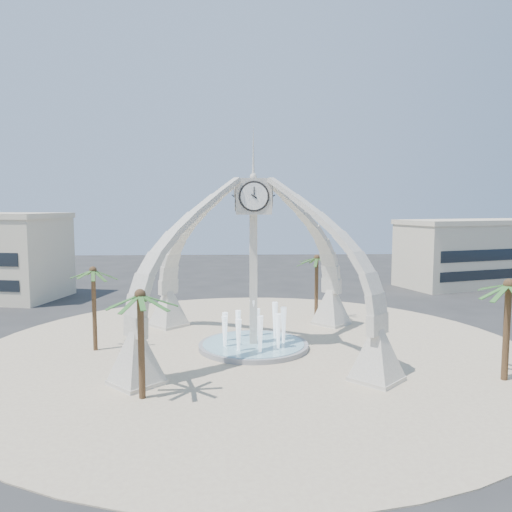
{
  "coord_description": "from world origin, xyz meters",
  "views": [
    {
      "loc": [
        -1.3,
        -35.51,
        10.44
      ],
      "look_at": [
        0.27,
        2.0,
        6.62
      ],
      "focal_mm": 35.0,
      "sensor_mm": 36.0,
      "label": 1
    }
  ],
  "objects_px": {
    "palm_east": "(509,286)",
    "fountain": "(253,345)",
    "palm_west": "(93,272)",
    "clock_tower": "(253,261)",
    "palm_north": "(317,259)",
    "palm_south": "(140,296)"
  },
  "relations": [
    {
      "from": "palm_north",
      "to": "palm_south",
      "type": "height_order",
      "value": "palm_south"
    },
    {
      "from": "palm_east",
      "to": "palm_west",
      "type": "xyz_separation_m",
      "value": [
        -26.14,
        7.23,
        0.03
      ]
    },
    {
      "from": "palm_east",
      "to": "palm_west",
      "type": "relative_size",
      "value": 1.01
    },
    {
      "from": "palm_east",
      "to": "palm_north",
      "type": "bearing_deg",
      "value": 117.89
    },
    {
      "from": "palm_west",
      "to": "palm_east",
      "type": "bearing_deg",
      "value": -15.47
    },
    {
      "from": "fountain",
      "to": "palm_south",
      "type": "xyz_separation_m",
      "value": [
        -6.36,
        -9.22,
        5.35
      ]
    },
    {
      "from": "fountain",
      "to": "palm_north",
      "type": "xyz_separation_m",
      "value": [
        6.09,
        9.13,
        5.33
      ]
    },
    {
      "from": "palm_north",
      "to": "palm_south",
      "type": "relative_size",
      "value": 0.99
    },
    {
      "from": "palm_east",
      "to": "fountain",
      "type": "bearing_deg",
      "value": 153.85
    },
    {
      "from": "palm_north",
      "to": "clock_tower",
      "type": "bearing_deg",
      "value": -123.68
    },
    {
      "from": "palm_west",
      "to": "fountain",
      "type": "bearing_deg",
      "value": 0.04
    },
    {
      "from": "fountain",
      "to": "palm_west",
      "type": "bearing_deg",
      "value": -179.96
    },
    {
      "from": "palm_west",
      "to": "palm_south",
      "type": "relative_size",
      "value": 1.01
    },
    {
      "from": "palm_east",
      "to": "palm_south",
      "type": "distance_m",
      "value": 21.2
    },
    {
      "from": "palm_east",
      "to": "clock_tower",
      "type": "bearing_deg",
      "value": 153.85
    },
    {
      "from": "clock_tower",
      "to": "fountain",
      "type": "relative_size",
      "value": 2.24
    },
    {
      "from": "fountain",
      "to": "palm_north",
      "type": "distance_m",
      "value": 12.2
    },
    {
      "from": "palm_north",
      "to": "palm_south",
      "type": "distance_m",
      "value": 22.17
    },
    {
      "from": "clock_tower",
      "to": "palm_west",
      "type": "distance_m",
      "value": 11.42
    },
    {
      "from": "clock_tower",
      "to": "palm_south",
      "type": "height_order",
      "value": "clock_tower"
    },
    {
      "from": "clock_tower",
      "to": "fountain",
      "type": "xyz_separation_m",
      "value": [
        0.0,
        0.0,
        -6.2
      ]
    },
    {
      "from": "clock_tower",
      "to": "palm_east",
      "type": "bearing_deg",
      "value": -26.15
    }
  ]
}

